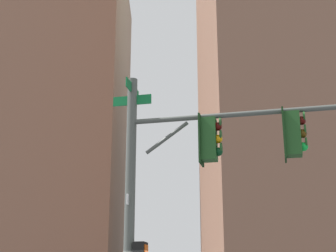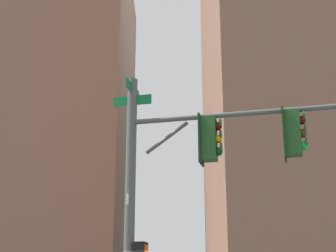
% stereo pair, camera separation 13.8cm
% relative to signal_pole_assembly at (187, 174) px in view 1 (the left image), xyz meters
% --- Properties ---
extents(signal_pole_assembly, '(1.67, 5.22, 6.63)m').
position_rel_signal_pole_assembly_xyz_m(signal_pole_assembly, '(0.00, 0.00, 0.00)').
color(signal_pole_assembly, '#4C514C').
rests_on(signal_pole_assembly, ground_plane).
extents(building_brick_midblock, '(23.07, 16.29, 43.81)m').
position_rel_signal_pole_assembly_xyz_m(building_brick_midblock, '(-51.22, -14.33, 17.72)').
color(building_brick_midblock, '#845B47').
rests_on(building_brick_midblock, ground_plane).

